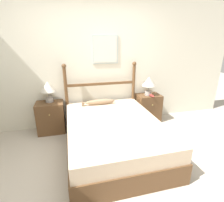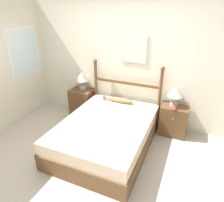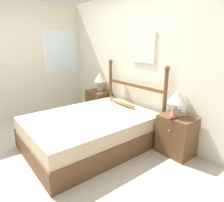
{
  "view_description": "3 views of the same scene",
  "coord_description": "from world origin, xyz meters",
  "px_view_note": "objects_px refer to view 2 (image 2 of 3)",
  "views": [
    {
      "loc": [
        -0.51,
        -1.85,
        1.73
      ],
      "look_at": [
        0.2,
        0.91,
        0.74
      ],
      "focal_mm": 28.0,
      "sensor_mm": 36.0,
      "label": 1
    },
    {
      "loc": [
        1.4,
        -2.1,
        2.32
      ],
      "look_at": [
        0.08,
        0.98,
        0.73
      ],
      "focal_mm": 32.0,
      "sensor_mm": 36.0,
      "label": 2
    },
    {
      "loc": [
        2.72,
        -1.01,
        1.67
      ],
      "look_at": [
        0.18,
        1.02,
        0.71
      ],
      "focal_mm": 32.0,
      "sensor_mm": 36.0,
      "label": 3
    }
  ],
  "objects_px": {
    "table_lamp_left": "(82,78)",
    "bed": "(107,134)",
    "nightstand_left": "(82,102)",
    "nightstand_right": "(173,120)",
    "table_lamp_right": "(175,93)",
    "model_boat": "(175,108)",
    "fish_pillow": "(118,100)"
  },
  "relations": [
    {
      "from": "table_lamp_right",
      "to": "nightstand_left",
      "type": "bearing_deg",
      "value": 179.44
    },
    {
      "from": "nightstand_right",
      "to": "nightstand_left",
      "type": "bearing_deg",
      "value": 180.0
    },
    {
      "from": "table_lamp_left",
      "to": "model_boat",
      "type": "xyz_separation_m",
      "value": [
        2.06,
        -0.17,
        -0.25
      ]
    },
    {
      "from": "table_lamp_left",
      "to": "nightstand_right",
      "type": "bearing_deg",
      "value": -1.34
    },
    {
      "from": "bed",
      "to": "nightstand_left",
      "type": "distance_m",
      "value": 1.36
    },
    {
      "from": "nightstand_left",
      "to": "table_lamp_left",
      "type": "bearing_deg",
      "value": 79.57
    },
    {
      "from": "nightstand_left",
      "to": "table_lamp_right",
      "type": "bearing_deg",
      "value": -0.56
    },
    {
      "from": "table_lamp_left",
      "to": "model_boat",
      "type": "bearing_deg",
      "value": -4.69
    },
    {
      "from": "nightstand_right",
      "to": "fish_pillow",
      "type": "relative_size",
      "value": 0.92
    },
    {
      "from": "bed",
      "to": "fish_pillow",
      "type": "distance_m",
      "value": 0.85
    },
    {
      "from": "bed",
      "to": "nightstand_left",
      "type": "bearing_deg",
      "value": 139.75
    },
    {
      "from": "table_lamp_left",
      "to": "table_lamp_right",
      "type": "xyz_separation_m",
      "value": [
        2.03,
        -0.07,
        0.0
      ]
    },
    {
      "from": "nightstand_left",
      "to": "table_lamp_right",
      "type": "height_order",
      "value": "table_lamp_right"
    },
    {
      "from": "bed",
      "to": "nightstand_right",
      "type": "bearing_deg",
      "value": 40.25
    },
    {
      "from": "model_boat",
      "to": "fish_pillow",
      "type": "distance_m",
      "value": 1.13
    },
    {
      "from": "bed",
      "to": "nightstand_right",
      "type": "distance_m",
      "value": 1.36
    },
    {
      "from": "bed",
      "to": "table_lamp_left",
      "type": "distance_m",
      "value": 1.52
    },
    {
      "from": "table_lamp_left",
      "to": "bed",
      "type": "bearing_deg",
      "value": -42.01
    },
    {
      "from": "table_lamp_right",
      "to": "table_lamp_left",
      "type": "bearing_deg",
      "value": 178.08
    },
    {
      "from": "fish_pillow",
      "to": "table_lamp_right",
      "type": "bearing_deg",
      "value": 4.01
    },
    {
      "from": "nightstand_left",
      "to": "table_lamp_left",
      "type": "xyz_separation_m",
      "value": [
        0.01,
        0.05,
        0.58
      ]
    },
    {
      "from": "nightstand_right",
      "to": "fish_pillow",
      "type": "distance_m",
      "value": 1.17
    },
    {
      "from": "nightstand_right",
      "to": "table_lamp_left",
      "type": "height_order",
      "value": "table_lamp_left"
    },
    {
      "from": "model_boat",
      "to": "nightstand_left",
      "type": "bearing_deg",
      "value": 176.65
    },
    {
      "from": "table_lamp_left",
      "to": "table_lamp_right",
      "type": "bearing_deg",
      "value": -1.92
    },
    {
      "from": "bed",
      "to": "model_boat",
      "type": "height_order",
      "value": "model_boat"
    },
    {
      "from": "nightstand_right",
      "to": "table_lamp_right",
      "type": "xyz_separation_m",
      "value": [
        -0.03,
        -0.02,
        0.58
      ]
    },
    {
      "from": "nightstand_right",
      "to": "bed",
      "type": "bearing_deg",
      "value": -139.75
    },
    {
      "from": "nightstand_right",
      "to": "fish_pillow",
      "type": "height_order",
      "value": "fish_pillow"
    },
    {
      "from": "table_lamp_right",
      "to": "model_boat",
      "type": "height_order",
      "value": "table_lamp_right"
    },
    {
      "from": "nightstand_right",
      "to": "table_lamp_right",
      "type": "distance_m",
      "value": 0.58
    },
    {
      "from": "bed",
      "to": "table_lamp_right",
      "type": "relative_size",
      "value": 5.03
    }
  ]
}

